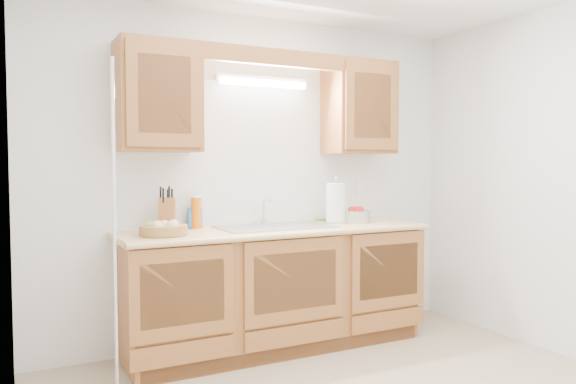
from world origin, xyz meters
TOP-DOWN VIEW (x-y plane):
  - room at (0.00, 0.00)m, footprint 3.52×3.50m
  - base_cabinets at (0.00, 1.20)m, footprint 2.20×0.60m
  - countertop at (0.00, 1.19)m, footprint 2.30×0.63m
  - upper_cabinet_left at (-0.83, 1.33)m, footprint 0.55×0.33m
  - upper_cabinet_right at (0.83, 1.33)m, footprint 0.55×0.33m
  - valance at (0.00, 1.19)m, footprint 2.20×0.05m
  - fluorescent_fixture at (0.00, 1.42)m, footprint 0.76×0.08m
  - sink at (0.00, 1.21)m, footprint 0.84×0.46m
  - wire_shelf_pole at (-1.20, 0.94)m, footprint 0.03×0.03m
  - outlet_plate at (0.95, 1.49)m, footprint 0.08×0.01m
  - fruit_basket at (-0.85, 1.14)m, footprint 0.34×0.34m
  - knife_block at (-0.78, 1.33)m, footprint 0.17×0.21m
  - orange_canister at (-0.54, 1.41)m, footprint 0.08×0.08m
  - soap_bottle at (-0.54, 1.44)m, footprint 0.12×0.12m
  - sponge at (0.54, 1.44)m, footprint 0.11×0.08m
  - paper_towel at (0.54, 1.23)m, footprint 0.18×0.18m
  - apple_bowl at (0.72, 1.22)m, footprint 0.30×0.30m

SIDE VIEW (x-z plane):
  - base_cabinets at x=0.00m, z-range 0.01..0.87m
  - sink at x=0.00m, z-range 0.65..1.01m
  - countertop at x=0.00m, z-range 0.86..0.90m
  - sponge at x=0.54m, z-range 0.90..0.92m
  - fruit_basket at x=-0.85m, z-range 0.89..0.99m
  - apple_bowl at x=0.72m, z-range 0.89..1.02m
  - wire_shelf_pole at x=-1.20m, z-range 0.00..2.00m
  - soap_bottle at x=-0.54m, z-range 0.90..1.12m
  - knife_block at x=-0.78m, z-range 0.85..1.18m
  - orange_canister at x=-0.54m, z-range 0.90..1.14m
  - paper_towel at x=0.54m, z-range 0.87..1.24m
  - outlet_plate at x=0.95m, z-range 1.09..1.21m
  - room at x=0.00m, z-range 0.00..2.50m
  - upper_cabinet_left at x=-0.83m, z-range 1.45..2.20m
  - upper_cabinet_right at x=0.83m, z-range 1.45..2.20m
  - fluorescent_fixture at x=0.00m, z-range 1.96..2.04m
  - valance at x=0.00m, z-range 2.08..2.20m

